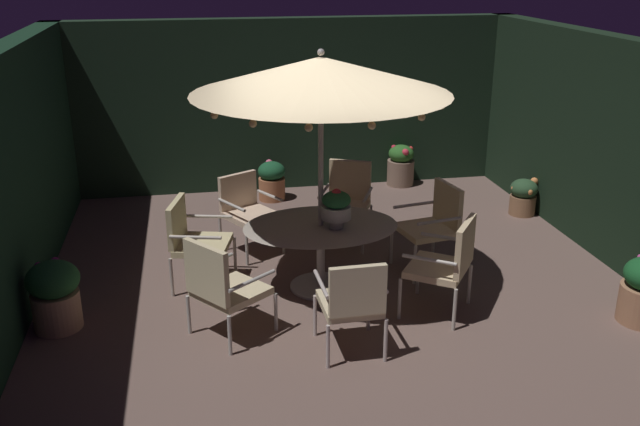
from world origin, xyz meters
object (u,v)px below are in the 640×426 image
patio_chair_northeast (347,197)px  patio_chair_south (222,284)px  potted_plant_back_right (54,294)px  patio_dining_table (321,238)px  patio_chair_southwest (352,300)px  potted_plant_left_far (523,196)px  patio_umbrella (321,76)px  potted_plant_left_near (272,180)px  centerpiece_planter (336,206)px  patio_chair_east (246,207)px  patio_chair_north (434,221)px  potted_plant_right_near (401,165)px  patio_chair_southeast (193,237)px  patio_chair_west (448,260)px

patio_chair_northeast → patio_chair_south: size_ratio=1.02×
potted_plant_back_right → patio_chair_south: bearing=-16.4°
patio_dining_table → patio_chair_southwest: (0.03, -1.39, -0.03)m
patio_chair_southwest → potted_plant_left_far: patio_chair_southwest is taller
patio_chair_northeast → patio_dining_table: bearing=-114.5°
patio_umbrella → potted_plant_left_near: (-0.17, 3.03, -2.02)m
centerpiece_planter → potted_plant_left_near: size_ratio=0.74×
patio_chair_northeast → patio_chair_east: patio_chair_northeast is taller
patio_dining_table → patio_chair_northeast: 1.39m
centerpiece_planter → patio_chair_southwest: 1.35m
patio_chair_north → patio_chair_northeast: (-0.79, 1.01, -0.01)m
potted_plant_left_far → potted_plant_right_near: (-1.30, 1.61, 0.05)m
patio_chair_east → patio_chair_southeast: patio_chair_southeast is taller
potted_plant_left_near → potted_plant_back_right: bearing=-126.4°
patio_umbrella → patio_chair_east: size_ratio=2.77×
potted_plant_left_near → patio_dining_table: bearing=-86.8°
patio_chair_northeast → potted_plant_left_near: patio_chair_northeast is taller
potted_plant_right_near → potted_plant_left_far: bearing=-51.1°
patio_umbrella → potted_plant_right_near: size_ratio=4.06×
patio_chair_east → patio_chair_southeast: 1.07m
patio_chair_southwest → potted_plant_right_near: bearing=68.3°
patio_chair_east → patio_chair_west: (1.83, -2.00, 0.03)m
patio_chair_south → potted_plant_right_near: bearing=54.4°
patio_chair_southwest → patio_chair_west: (1.11, 0.58, 0.03)m
patio_chair_east → patio_chair_southwest: size_ratio=0.99×
patio_chair_east → patio_chair_southwest: 2.68m
patio_chair_north → potted_plant_back_right: bearing=-170.9°
patio_dining_table → patio_chair_southwest: 1.39m
patio_chair_northeast → potted_plant_left_near: 1.94m
potted_plant_back_right → patio_dining_table: bearing=8.3°
potted_plant_left_near → patio_chair_southwest: bearing=-87.4°
potted_plant_right_near → patio_umbrella: bearing=-119.7°
patio_dining_table → potted_plant_left_near: size_ratio=2.87×
patio_chair_north → potted_plant_left_near: 3.19m
centerpiece_planter → potted_plant_back_right: bearing=-174.3°
patio_umbrella → patio_chair_west: bearing=-35.3°
patio_chair_southeast → potted_plant_left_near: size_ratio=1.67×
patio_umbrella → patio_chair_south: bearing=-142.1°
patio_chair_north → patio_chair_southeast: patio_chair_north is taller
patio_chair_east → patio_chair_southeast: bearing=-127.3°
patio_umbrella → patio_chair_south: patio_umbrella is taller
patio_chair_north → patio_chair_southwest: size_ratio=1.05×
potted_plant_back_right → potted_plant_right_near: bearing=39.1°
patio_chair_north → patio_chair_west: size_ratio=0.99×
patio_chair_northeast → patio_chair_southeast: patio_chair_northeast is taller
patio_chair_west → potted_plant_back_right: bearing=173.8°
centerpiece_planter → potted_plant_right_near: 3.96m
patio_chair_southeast → patio_chair_south: (0.24, -1.20, -0.02)m
patio_chair_north → potted_plant_left_far: patio_chair_north is taller
potted_plant_back_right → potted_plant_left_far: bearing=19.9°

